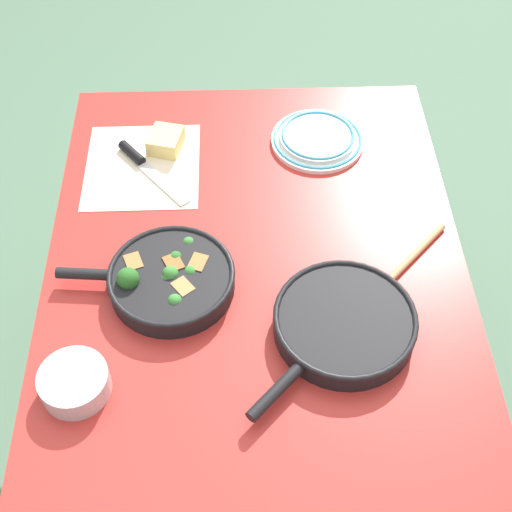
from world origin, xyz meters
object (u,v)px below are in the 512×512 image
wooden_spoon (386,284)px  grater_knife (144,164)px  skillet_eggs (344,323)px  dinner_plate_stack (317,138)px  cheese_block (166,141)px  skillet_broccoli (169,279)px  prep_bowl_steel (75,383)px

wooden_spoon → grater_knife: grater_knife is taller
skillet_eggs → dinner_plate_stack: (-0.57, -0.00, -0.01)m
cheese_block → skillet_broccoli: bearing=3.7°
skillet_broccoli → prep_bowl_steel: 0.29m
wooden_spoon → grater_knife: bearing=-81.7°
skillet_broccoli → skillet_eggs: bearing=165.9°
skillet_eggs → skillet_broccoli: bearing=-65.6°
skillet_broccoli → skillet_eggs: (0.12, 0.35, -0.00)m
skillet_eggs → prep_bowl_steel: 0.53m
wooden_spoon → grater_knife: 0.66m
cheese_block → wooden_spoon: bearing=47.0°
wooden_spoon → prep_bowl_steel: prep_bowl_steel is taller
grater_knife → dinner_plate_stack: dinner_plate_stack is taller
skillet_broccoli → dinner_plate_stack: skillet_broccoli is taller
dinner_plate_stack → grater_knife: bearing=-80.2°
grater_knife → prep_bowl_steel: 0.61m
cheese_block → prep_bowl_steel: prep_bowl_steel is taller
skillet_broccoli → cheese_block: size_ratio=3.66×
dinner_plate_stack → cheese_block: bearing=-88.9°
grater_knife → cheese_block: bearing=103.2°
cheese_block → dinner_plate_stack: 0.38m
skillet_eggs → prep_bowl_steel: same height
grater_knife → cheese_block: cheese_block is taller
wooden_spoon → cheese_block: (-0.45, -0.48, 0.01)m
wooden_spoon → dinner_plate_stack: 0.47m
skillet_eggs → prep_bowl_steel: size_ratio=2.68×
prep_bowl_steel → wooden_spoon: bearing=109.9°
skillet_broccoli → dinner_plate_stack: (-0.44, 0.35, -0.02)m
wooden_spoon → dinner_plate_stack: (-0.46, -0.10, 0.00)m
cheese_block → dinner_plate_stack: (-0.01, 0.38, -0.01)m
skillet_eggs → dinner_plate_stack: bearing=-136.3°
skillet_eggs → cheese_block: size_ratio=3.47×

